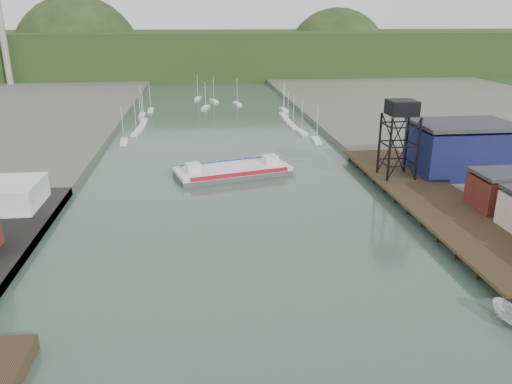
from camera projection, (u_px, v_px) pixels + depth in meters
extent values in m
cube|color=black|center=(432.00, 197.00, 93.74)|extent=(14.00, 70.00, 0.50)
cylinder|color=black|center=(400.00, 204.00, 93.46)|extent=(0.60, 0.60, 2.20)
cylinder|color=black|center=(461.00, 202.00, 94.75)|extent=(0.60, 0.60, 2.20)
cylinder|color=black|center=(390.00, 150.00, 100.36)|extent=(0.50, 0.50, 13.00)
cylinder|color=black|center=(418.00, 149.00, 101.01)|extent=(0.50, 0.50, 13.00)
cylinder|color=black|center=(379.00, 143.00, 105.99)|extent=(0.50, 0.50, 13.00)
cylinder|color=black|center=(406.00, 142.00, 106.64)|extent=(0.50, 0.50, 13.00)
cube|color=black|center=(402.00, 108.00, 100.87)|extent=(5.50, 5.50, 3.00)
cube|color=#0B0C34|center=(461.00, 151.00, 107.67)|extent=(20.00, 14.00, 10.00)
cube|color=#2D2D33|center=(464.00, 124.00, 105.73)|extent=(20.50, 14.50, 0.80)
cube|color=#4F2116|center=(500.00, 194.00, 87.26)|extent=(9.00, 8.00, 6.00)
cube|color=silver|center=(124.00, 142.00, 142.53)|extent=(2.67, 7.65, 0.90)
cube|color=silver|center=(137.00, 133.00, 153.48)|extent=(2.81, 7.67, 0.90)
cube|color=silver|center=(141.00, 127.00, 161.86)|extent=(2.35, 7.59, 0.90)
cube|color=silver|center=(144.00, 121.00, 171.15)|extent=(2.01, 7.50, 0.90)
cube|color=silver|center=(142.00, 115.00, 182.44)|extent=(2.00, 7.50, 0.90)
cube|color=silver|center=(151.00, 110.00, 191.92)|extent=(2.16, 7.54, 0.90)
cube|color=silver|center=(317.00, 141.00, 143.92)|extent=(2.53, 7.62, 0.90)
cube|color=silver|center=(301.00, 132.00, 154.46)|extent=(2.76, 7.67, 0.90)
cube|color=silver|center=(293.00, 127.00, 162.59)|extent=(2.22, 7.56, 0.90)
cube|color=silver|center=(288.00, 121.00, 171.01)|extent=(2.18, 7.54, 0.90)
cube|color=silver|center=(284.00, 115.00, 181.46)|extent=(2.46, 7.61, 0.90)
cube|color=silver|center=(284.00, 110.00, 192.58)|extent=(2.48, 7.61, 0.90)
cube|color=silver|center=(206.00, 107.00, 197.80)|extent=(3.78, 7.76, 0.90)
cube|color=silver|center=(237.00, 104.00, 206.73)|extent=(3.31, 7.74, 0.90)
cube|color=silver|center=(214.00, 101.00, 213.22)|extent=(3.76, 7.76, 0.90)
cube|color=silver|center=(198.00, 98.00, 219.99)|extent=(3.40, 7.74, 0.90)
cylinder|color=gray|center=(1.00, 26.00, 247.72)|extent=(3.20, 3.20, 60.00)
cube|color=black|center=(206.00, 54.00, 325.64)|extent=(500.00, 120.00, 28.00)
sphere|color=black|center=(80.00, 61.00, 318.32)|extent=(80.00, 80.00, 80.00)
sphere|color=black|center=(336.00, 61.00, 346.71)|extent=(70.00, 70.00, 70.00)
cube|color=#4C4B4E|center=(233.00, 173.00, 113.44)|extent=(27.31, 16.53, 1.02)
cube|color=silver|center=(233.00, 169.00, 113.14)|extent=(27.31, 16.53, 0.82)
cube|color=maroon|center=(241.00, 174.00, 108.55)|extent=(21.73, 6.02, 0.92)
cube|color=#16259B|center=(226.00, 162.00, 117.60)|extent=(21.73, 6.02, 0.92)
cube|color=silver|center=(193.00, 168.00, 109.52)|extent=(3.76, 3.76, 2.04)
cube|color=silver|center=(270.00, 160.00, 115.95)|extent=(3.76, 3.76, 2.04)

